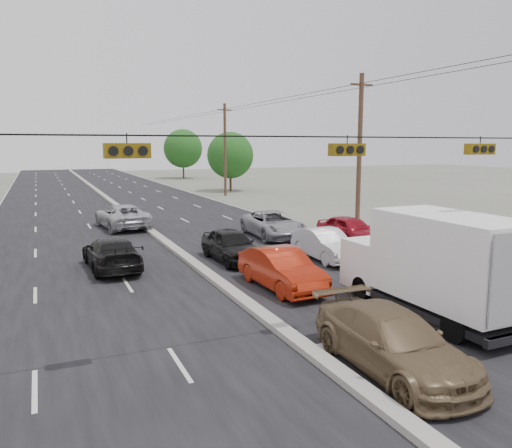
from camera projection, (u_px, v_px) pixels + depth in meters
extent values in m
plane|color=#606356|center=(297.00, 344.00, 14.11)|extent=(200.00, 200.00, 0.00)
cube|color=black|center=(125.00, 213.00, 41.26)|extent=(20.00, 160.00, 0.02)
cube|color=gray|center=(125.00, 212.00, 41.25)|extent=(0.50, 160.00, 0.20)
cylinder|color=#422D1E|center=(359.00, 154.00, 31.84)|extent=(0.30, 0.30, 10.00)
cube|color=#422D1E|center=(362.00, 85.00, 31.16)|extent=(1.60, 0.12, 0.12)
cylinder|color=#422D1E|center=(225.00, 150.00, 54.47)|extent=(0.30, 0.30, 10.00)
cube|color=#422D1E|center=(225.00, 110.00, 53.79)|extent=(1.60, 0.12, 0.12)
cylinder|color=black|center=(300.00, 137.00, 13.20)|extent=(25.00, 0.04, 0.04)
cube|color=#72590C|center=(127.00, 151.00, 11.48)|extent=(1.05, 0.30, 0.35)
cube|color=#72590C|center=(347.00, 150.00, 13.85)|extent=(1.05, 0.30, 0.35)
cube|color=#72590C|center=(480.00, 149.00, 15.82)|extent=(1.05, 0.30, 0.35)
cylinder|color=#382619|center=(231.00, 181.00, 60.57)|extent=(0.28, 0.28, 2.52)
sphere|color=#165318|center=(230.00, 155.00, 60.08)|extent=(5.60, 5.60, 5.60)
cylinder|color=#382619|center=(183.00, 170.00, 83.56)|extent=(0.28, 0.28, 2.88)
sphere|color=#165318|center=(183.00, 149.00, 83.01)|extent=(6.40, 6.40, 6.40)
cube|color=black|center=(428.00, 302.00, 16.49)|extent=(2.33, 6.83, 0.24)
cube|color=white|center=(449.00, 258.00, 15.53)|extent=(2.50, 4.89, 2.72)
cube|color=white|center=(381.00, 263.00, 18.60)|extent=(2.36, 1.88, 1.75)
cylinder|color=black|center=(362.00, 288.00, 18.08)|extent=(0.30, 0.88, 0.87)
cylinder|color=black|center=(406.00, 282.00, 18.92)|extent=(0.30, 0.88, 0.87)
cylinder|color=black|center=(455.00, 328.00, 14.15)|extent=(0.30, 0.88, 0.87)
cylinder|color=black|center=(506.00, 318.00, 14.98)|extent=(0.30, 0.88, 0.87)
imported|color=brown|center=(393.00, 342.00, 12.37)|extent=(2.20, 5.19, 1.49)
imported|color=#981D09|center=(282.00, 269.00, 19.41)|extent=(1.87, 4.82, 1.56)
imported|color=black|center=(232.00, 245.00, 24.04)|extent=(2.00, 4.65, 1.56)
imported|color=silver|center=(325.00, 245.00, 24.39)|extent=(1.68, 4.56, 1.49)
imported|color=gray|center=(273.00, 225.00, 30.34)|extent=(2.85, 5.75, 1.57)
imported|color=#101A52|center=(417.00, 249.00, 23.24)|extent=(2.87, 5.61, 1.56)
imported|color=maroon|center=(350.00, 230.00, 28.23)|extent=(2.25, 4.78, 1.58)
imported|color=black|center=(111.00, 253.00, 22.49)|extent=(2.29, 5.18, 1.48)
imported|color=#A9ACB1|center=(122.00, 216.00, 33.58)|extent=(3.28, 6.06, 1.62)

